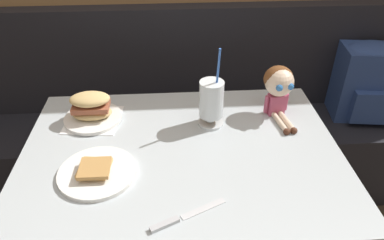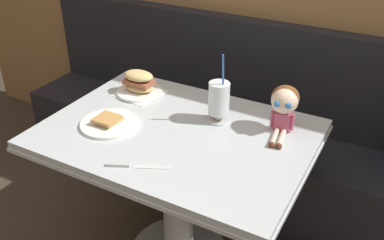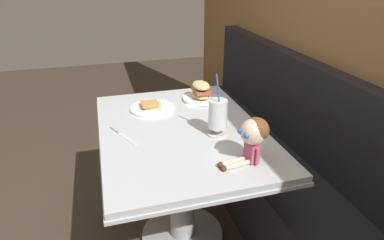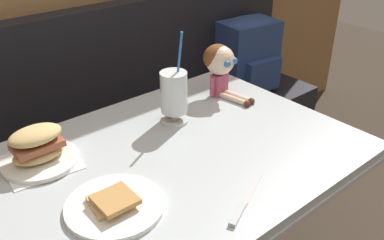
{
  "view_description": "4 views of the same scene",
  "coord_description": "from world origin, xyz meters",
  "px_view_note": "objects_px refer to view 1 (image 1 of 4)",
  "views": [
    {
      "loc": [
        -0.03,
        -0.79,
        1.53
      ],
      "look_at": [
        0.04,
        0.24,
        0.83
      ],
      "focal_mm": 33.91,
      "sensor_mm": 36.0,
      "label": 1
    },
    {
      "loc": [
        0.8,
        -1.14,
        1.68
      ],
      "look_at": [
        0.08,
        0.17,
        0.82
      ],
      "focal_mm": 40.48,
      "sensor_mm": 36.0,
      "label": 2
    },
    {
      "loc": [
        1.45,
        -0.17,
        1.5
      ],
      "look_at": [
        0.01,
        0.24,
        0.78
      ],
      "focal_mm": 30.86,
      "sensor_mm": 36.0,
      "label": 3
    },
    {
      "loc": [
        -0.65,
        -0.67,
        1.45
      ],
      "look_at": [
        0.06,
        0.18,
        0.83
      ],
      "focal_mm": 39.47,
      "sensor_mm": 36.0,
      "label": 4
    }
  ],
  "objects_px": {
    "milkshake_glass": "(211,102)",
    "sandwich_plate": "(92,110)",
    "backpack": "(368,80)",
    "butter_knife": "(176,220)",
    "toast_plate": "(97,171)",
    "seated_doll": "(279,85)"
  },
  "relations": [
    {
      "from": "toast_plate",
      "to": "milkshake_glass",
      "type": "bearing_deg",
      "value": 33.05
    },
    {
      "from": "toast_plate",
      "to": "sandwich_plate",
      "type": "height_order",
      "value": "sandwich_plate"
    },
    {
      "from": "sandwich_plate",
      "to": "butter_knife",
      "type": "relative_size",
      "value": 1.0
    },
    {
      "from": "sandwich_plate",
      "to": "backpack",
      "type": "distance_m",
      "value": 1.37
    },
    {
      "from": "milkshake_glass",
      "to": "seated_doll",
      "type": "relative_size",
      "value": 1.4
    },
    {
      "from": "sandwich_plate",
      "to": "backpack",
      "type": "relative_size",
      "value": 0.54
    },
    {
      "from": "milkshake_glass",
      "to": "butter_knife",
      "type": "xyz_separation_m",
      "value": [
        -0.15,
        -0.46,
        -0.09
      ]
    },
    {
      "from": "milkshake_glass",
      "to": "backpack",
      "type": "distance_m",
      "value": 0.99
    },
    {
      "from": "butter_knife",
      "to": "backpack",
      "type": "distance_m",
      "value": 1.36
    },
    {
      "from": "seated_doll",
      "to": "backpack",
      "type": "distance_m",
      "value": 0.74
    },
    {
      "from": "butter_knife",
      "to": "backpack",
      "type": "height_order",
      "value": "backpack"
    },
    {
      "from": "backpack",
      "to": "toast_plate",
      "type": "bearing_deg",
      "value": -150.67
    },
    {
      "from": "milkshake_glass",
      "to": "seated_doll",
      "type": "height_order",
      "value": "milkshake_glass"
    },
    {
      "from": "milkshake_glass",
      "to": "sandwich_plate",
      "type": "bearing_deg",
      "value": 172.8
    },
    {
      "from": "sandwich_plate",
      "to": "milkshake_glass",
      "type": "bearing_deg",
      "value": -7.2
    },
    {
      "from": "backpack",
      "to": "milkshake_glass",
      "type": "bearing_deg",
      "value": -152.45
    },
    {
      "from": "toast_plate",
      "to": "butter_knife",
      "type": "height_order",
      "value": "toast_plate"
    },
    {
      "from": "toast_plate",
      "to": "seated_doll",
      "type": "xyz_separation_m",
      "value": [
        0.65,
        0.31,
        0.12
      ]
    },
    {
      "from": "toast_plate",
      "to": "milkshake_glass",
      "type": "height_order",
      "value": "milkshake_glass"
    },
    {
      "from": "seated_doll",
      "to": "toast_plate",
      "type": "bearing_deg",
      "value": -154.57
    },
    {
      "from": "butter_knife",
      "to": "seated_doll",
      "type": "relative_size",
      "value": 0.98
    },
    {
      "from": "toast_plate",
      "to": "butter_knife",
      "type": "xyz_separation_m",
      "value": [
        0.24,
        -0.21,
        -0.01
      ]
    }
  ]
}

